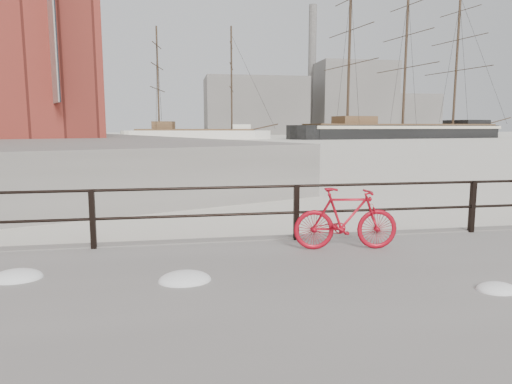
{
  "coord_description": "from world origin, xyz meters",
  "views": [
    {
      "loc": [
        -5.6,
        -7.95,
        2.37
      ],
      "look_at": [
        -3.95,
        1.5,
        1.0
      ],
      "focal_mm": 32.0,
      "sensor_mm": 36.0,
      "label": 1
    }
  ],
  "objects_px": {
    "bicycle": "(346,219)",
    "schooner_left": "(27,141)",
    "barque_black": "(402,138)",
    "schooner_mid": "(196,139)"
  },
  "relations": [
    {
      "from": "bicycle",
      "to": "schooner_left",
      "type": "bearing_deg",
      "value": 116.76
    },
    {
      "from": "barque_black",
      "to": "schooner_mid",
      "type": "height_order",
      "value": "barque_black"
    },
    {
      "from": "schooner_mid",
      "to": "schooner_left",
      "type": "bearing_deg",
      "value": -153.31
    },
    {
      "from": "schooner_mid",
      "to": "schooner_left",
      "type": "distance_m",
      "value": 30.3
    },
    {
      "from": "bicycle",
      "to": "schooner_left",
      "type": "relative_size",
      "value": 0.08
    },
    {
      "from": "barque_black",
      "to": "schooner_mid",
      "type": "relative_size",
      "value": 1.87
    },
    {
      "from": "bicycle",
      "to": "barque_black",
      "type": "bearing_deg",
      "value": 68.77
    },
    {
      "from": "bicycle",
      "to": "schooner_mid",
      "type": "height_order",
      "value": "schooner_mid"
    },
    {
      "from": "schooner_left",
      "to": "bicycle",
      "type": "bearing_deg",
      "value": -80.23
    },
    {
      "from": "barque_black",
      "to": "schooner_left",
      "type": "height_order",
      "value": "barque_black"
    }
  ]
}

